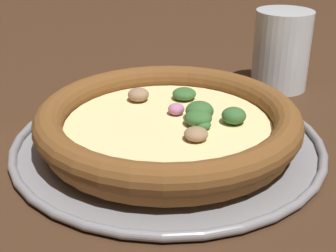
% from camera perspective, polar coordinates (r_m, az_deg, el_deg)
% --- Properties ---
extents(ground_plane, '(3.00, 3.00, 0.00)m').
position_cam_1_polar(ground_plane, '(0.51, 0.00, -2.35)').
color(ground_plane, '#3D2616').
extents(pizza_tray, '(0.33, 0.33, 0.01)m').
position_cam_1_polar(pizza_tray, '(0.51, 0.00, -1.87)').
color(pizza_tray, gray).
rests_on(pizza_tray, ground_plane).
extents(pizza, '(0.28, 0.28, 0.04)m').
position_cam_1_polar(pizza, '(0.50, 0.06, 0.61)').
color(pizza, '#A86B33').
rests_on(pizza, pizza_tray).
extents(drinking_cup, '(0.08, 0.08, 0.11)m').
position_cam_1_polar(drinking_cup, '(0.67, 13.65, 8.97)').
color(drinking_cup, silver).
rests_on(drinking_cup, ground_plane).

